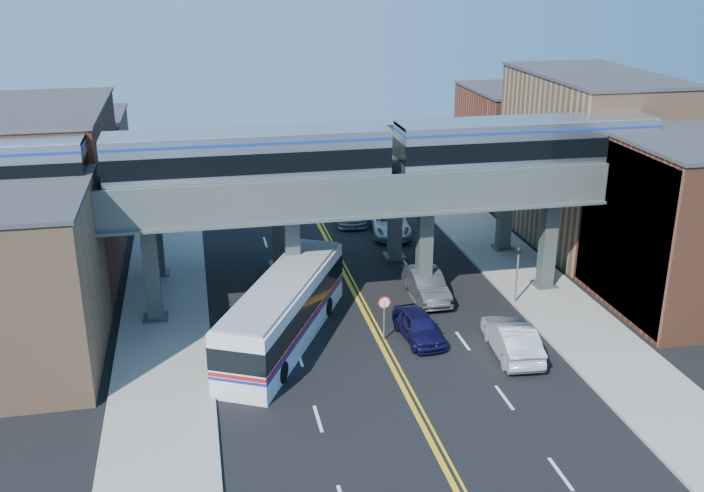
{
  "coord_description": "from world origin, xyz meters",
  "views": [
    {
      "loc": [
        -9.17,
        -34.36,
        19.71
      ],
      "look_at": [
        -0.96,
        5.53,
        4.67
      ],
      "focal_mm": 40.0,
      "sensor_mm": 36.0,
      "label": 1
    }
  ],
  "objects_px": {
    "car_parked_curb": "(512,339)",
    "transit_train": "(249,159)",
    "transit_bus": "(284,312)",
    "traffic_signal": "(517,269)",
    "car_lane_b": "(426,285)",
    "car_lane_c": "(390,223)",
    "stop_sign": "(384,311)",
    "car_lane_d": "(349,211)",
    "car_lane_a": "(418,326)"
  },
  "relations": [
    {
      "from": "stop_sign",
      "to": "car_parked_curb",
      "type": "distance_m",
      "value": 6.92
    },
    {
      "from": "car_lane_b",
      "to": "car_lane_c",
      "type": "distance_m",
      "value": 12.1
    },
    {
      "from": "car_lane_b",
      "to": "car_parked_curb",
      "type": "xyz_separation_m",
      "value": [
        2.29,
        -7.96,
        0.04
      ]
    },
    {
      "from": "stop_sign",
      "to": "car_lane_b",
      "type": "height_order",
      "value": "stop_sign"
    },
    {
      "from": "traffic_signal",
      "to": "transit_bus",
      "type": "distance_m",
      "value": 14.38
    },
    {
      "from": "stop_sign",
      "to": "car_lane_b",
      "type": "relative_size",
      "value": 0.5
    },
    {
      "from": "stop_sign",
      "to": "car_lane_d",
      "type": "relative_size",
      "value": 0.46
    },
    {
      "from": "car_lane_a",
      "to": "car_lane_c",
      "type": "bearing_deg",
      "value": 75.93
    },
    {
      "from": "car_lane_c",
      "to": "stop_sign",
      "type": "bearing_deg",
      "value": -98.08
    },
    {
      "from": "transit_train",
      "to": "stop_sign",
      "type": "height_order",
      "value": "transit_train"
    },
    {
      "from": "car_lane_a",
      "to": "car_parked_curb",
      "type": "height_order",
      "value": "car_parked_curb"
    },
    {
      "from": "transit_bus",
      "to": "car_lane_a",
      "type": "height_order",
      "value": "transit_bus"
    },
    {
      "from": "transit_train",
      "to": "traffic_signal",
      "type": "height_order",
      "value": "transit_train"
    },
    {
      "from": "transit_train",
      "to": "car_lane_c",
      "type": "height_order",
      "value": "transit_train"
    },
    {
      "from": "transit_train",
      "to": "car_lane_a",
      "type": "relative_size",
      "value": 10.54
    },
    {
      "from": "transit_bus",
      "to": "car_parked_curb",
      "type": "height_order",
      "value": "transit_bus"
    },
    {
      "from": "transit_train",
      "to": "car_parked_curb",
      "type": "bearing_deg",
      "value": -31.91
    },
    {
      "from": "car_parked_curb",
      "to": "car_lane_a",
      "type": "bearing_deg",
      "value": -26.72
    },
    {
      "from": "traffic_signal",
      "to": "car_lane_c",
      "type": "height_order",
      "value": "traffic_signal"
    },
    {
      "from": "transit_bus",
      "to": "car_lane_d",
      "type": "bearing_deg",
      "value": 5.26
    },
    {
      "from": "transit_train",
      "to": "car_lane_c",
      "type": "distance_m",
      "value": 18.54
    },
    {
      "from": "car_lane_b",
      "to": "traffic_signal",
      "type": "bearing_deg",
      "value": -21.83
    },
    {
      "from": "car_lane_a",
      "to": "car_lane_b",
      "type": "relative_size",
      "value": 0.87
    },
    {
      "from": "transit_bus",
      "to": "car_parked_curb",
      "type": "bearing_deg",
      "value": -82.63
    },
    {
      "from": "car_parked_curb",
      "to": "transit_train",
      "type": "bearing_deg",
      "value": -26.62
    },
    {
      "from": "car_lane_d",
      "to": "car_parked_curb",
      "type": "relative_size",
      "value": 1.04
    },
    {
      "from": "car_lane_a",
      "to": "traffic_signal",
      "type": "bearing_deg",
      "value": 19.85
    },
    {
      "from": "traffic_signal",
      "to": "car_parked_curb",
      "type": "relative_size",
      "value": 0.75
    },
    {
      "from": "traffic_signal",
      "to": "car_lane_c",
      "type": "xyz_separation_m",
      "value": [
        -4.24,
        14.09,
        -1.47
      ]
    },
    {
      "from": "transit_train",
      "to": "car_parked_curb",
      "type": "height_order",
      "value": "transit_train"
    },
    {
      "from": "transit_train",
      "to": "transit_bus",
      "type": "distance_m",
      "value": 8.63
    },
    {
      "from": "transit_train",
      "to": "traffic_signal",
      "type": "relative_size",
      "value": 11.74
    },
    {
      "from": "transit_train",
      "to": "stop_sign",
      "type": "distance_m",
      "value": 11.18
    },
    {
      "from": "transit_train",
      "to": "transit_bus",
      "type": "bearing_deg",
      "value": -73.01
    },
    {
      "from": "car_lane_b",
      "to": "transit_bus",
      "type": "bearing_deg",
      "value": -156.34
    },
    {
      "from": "car_lane_d",
      "to": "car_parked_curb",
      "type": "height_order",
      "value": "car_parked_curb"
    },
    {
      "from": "transit_train",
      "to": "car_lane_b",
      "type": "height_order",
      "value": "transit_train"
    },
    {
      "from": "traffic_signal",
      "to": "car_parked_curb",
      "type": "xyz_separation_m",
      "value": [
        -2.7,
        -5.94,
        -1.4
      ]
    },
    {
      "from": "stop_sign",
      "to": "traffic_signal",
      "type": "relative_size",
      "value": 0.64
    },
    {
      "from": "car_lane_b",
      "to": "car_lane_a",
      "type": "bearing_deg",
      "value": -110.97
    },
    {
      "from": "stop_sign",
      "to": "car_lane_a",
      "type": "distance_m",
      "value": 2.14
    },
    {
      "from": "car_lane_b",
      "to": "car_parked_curb",
      "type": "relative_size",
      "value": 0.96
    },
    {
      "from": "car_parked_curb",
      "to": "traffic_signal",
      "type": "bearing_deg",
      "value": -109.14
    },
    {
      "from": "car_lane_a",
      "to": "car_lane_b",
      "type": "xyz_separation_m",
      "value": [
        2.03,
        5.26,
        0.09
      ]
    },
    {
      "from": "car_lane_b",
      "to": "car_lane_d",
      "type": "bearing_deg",
      "value": 96.27
    },
    {
      "from": "stop_sign",
      "to": "car_lane_a",
      "type": "xyz_separation_m",
      "value": [
        1.88,
        -0.24,
        -0.98
      ]
    },
    {
      "from": "transit_train",
      "to": "car_lane_b",
      "type": "distance_m",
      "value": 13.45
    },
    {
      "from": "car_lane_b",
      "to": "car_parked_curb",
      "type": "distance_m",
      "value": 8.28
    },
    {
      "from": "car_lane_c",
      "to": "car_parked_curb",
      "type": "relative_size",
      "value": 1.08
    },
    {
      "from": "traffic_signal",
      "to": "transit_train",
      "type": "bearing_deg",
      "value": 172.63
    }
  ]
}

